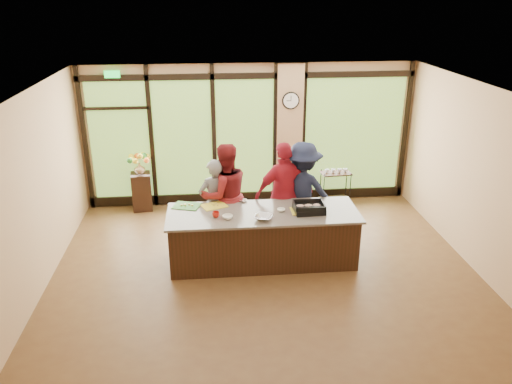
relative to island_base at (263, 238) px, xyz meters
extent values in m
plane|color=#56371E|center=(0.00, -0.30, -0.44)|extent=(7.00, 7.00, 0.00)
plane|color=white|center=(0.00, -0.30, 2.56)|extent=(7.00, 7.00, 0.00)
plane|color=tan|center=(0.00, 2.70, 1.06)|extent=(7.00, 0.00, 7.00)
plane|color=tan|center=(-3.50, -0.30, 1.06)|extent=(0.00, 6.00, 6.00)
plane|color=tan|center=(3.50, -0.30, 1.06)|extent=(0.00, 6.00, 6.00)
cube|color=tan|center=(0.85, 2.64, 1.06)|extent=(0.55, 0.12, 3.00)
cube|color=black|center=(0.00, 2.65, 2.31)|extent=(6.90, 0.08, 0.12)
cube|color=black|center=(0.00, 2.65, -0.32)|extent=(6.90, 0.08, 0.20)
cube|color=#19D83F|center=(-2.70, 2.60, 2.39)|extent=(0.30, 0.04, 0.14)
cube|color=#446E26|center=(-2.70, 2.67, 1.01)|extent=(1.20, 0.02, 2.50)
cube|color=#446E26|center=(-1.40, 2.67, 1.01)|extent=(1.20, 0.02, 2.50)
cube|color=#446E26|center=(-0.10, 2.67, 1.01)|extent=(1.20, 0.02, 2.50)
cube|color=#446E26|center=(2.25, 2.67, 1.01)|extent=(2.10, 0.02, 2.50)
cube|color=black|center=(-3.40, 2.65, 1.06)|extent=(0.08, 0.08, 3.00)
cube|color=black|center=(-2.05, 2.65, 1.06)|extent=(0.08, 0.08, 3.00)
cube|color=black|center=(-0.75, 2.65, 1.06)|extent=(0.08, 0.08, 3.00)
cube|color=black|center=(0.55, 2.65, 1.06)|extent=(0.08, 0.08, 3.00)
cube|color=black|center=(1.15, 2.65, 1.06)|extent=(0.08, 0.08, 3.00)
cube|color=black|center=(3.40, 2.65, 1.06)|extent=(0.08, 0.08, 3.00)
cube|color=black|center=(0.00, 0.00, 0.00)|extent=(3.10, 1.00, 0.88)
cube|color=slate|center=(0.00, 0.00, 0.46)|extent=(3.20, 1.10, 0.04)
cylinder|color=black|center=(0.85, 2.57, 1.81)|extent=(0.36, 0.04, 0.36)
cylinder|color=white|center=(0.85, 2.55, 1.81)|extent=(0.31, 0.01, 0.31)
cube|color=black|center=(0.85, 2.55, 1.86)|extent=(0.01, 0.00, 0.11)
cube|color=black|center=(0.80, 2.55, 1.81)|extent=(0.09, 0.00, 0.01)
imported|color=slate|center=(-0.79, 0.68, 0.38)|extent=(0.70, 0.59, 1.65)
imported|color=maroon|center=(-0.61, 0.72, 0.52)|extent=(1.11, 0.98, 1.91)
imported|color=maroon|center=(0.47, 0.71, 0.51)|extent=(1.20, 0.72, 1.90)
imported|color=#161B31|center=(0.81, 0.80, 0.49)|extent=(1.37, 1.05, 1.87)
cube|color=black|center=(0.76, -0.06, 0.52)|extent=(0.52, 0.41, 0.09)
imported|color=silver|center=(-0.02, -0.29, 0.52)|extent=(0.37, 0.37, 0.07)
cube|color=#3B8530|center=(-1.28, 0.37, 0.49)|extent=(0.52, 0.45, 0.01)
cube|color=yellow|center=(-0.81, 0.33, 0.49)|extent=(0.50, 0.44, 0.01)
cube|color=yellow|center=(0.68, -0.02, 0.49)|extent=(0.43, 0.32, 0.01)
imported|color=white|center=(-0.60, -0.20, 0.51)|extent=(0.23, 0.23, 0.05)
imported|color=white|center=(0.30, 0.01, 0.50)|extent=(0.17, 0.17, 0.04)
imported|color=white|center=(-0.29, 0.49, 0.50)|extent=(0.16, 0.16, 0.03)
imported|color=red|center=(-0.79, -0.13, 0.53)|extent=(0.14, 0.14, 0.10)
cube|color=black|center=(-2.32, 2.45, -0.04)|extent=(0.44, 0.44, 0.80)
imported|color=#826547|center=(-2.32, 2.45, 0.48)|extent=(0.25, 0.25, 0.24)
cube|color=black|center=(1.80, 2.21, -0.28)|extent=(0.65, 0.41, 0.03)
cube|color=black|center=(1.80, 2.21, 0.32)|extent=(0.65, 0.41, 0.03)
cylinder|color=black|center=(1.52, 2.05, -0.04)|extent=(0.02, 0.02, 0.80)
cylinder|color=black|center=(2.09, 2.05, -0.04)|extent=(0.02, 0.02, 0.80)
cylinder|color=black|center=(1.52, 2.37, -0.04)|extent=(0.02, 0.02, 0.80)
cylinder|color=black|center=(2.09, 2.37, -0.04)|extent=(0.02, 0.02, 0.80)
imported|color=silver|center=(1.61, 2.21, 0.37)|extent=(0.10, 0.10, 0.08)
imported|color=silver|center=(1.74, 2.21, 0.37)|extent=(0.10, 0.10, 0.08)
imported|color=silver|center=(1.87, 2.21, 0.37)|extent=(0.10, 0.10, 0.08)
imported|color=silver|center=(2.00, 2.21, 0.37)|extent=(0.10, 0.10, 0.08)
camera|label=1|loc=(-0.84, -7.53, 3.90)|focal=35.00mm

